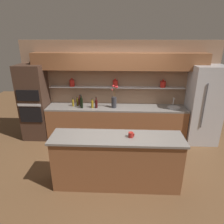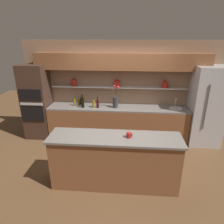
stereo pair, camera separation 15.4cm
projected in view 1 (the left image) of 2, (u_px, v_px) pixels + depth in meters
The scene contains 16 objects.
ground_plane at pixel (117, 164), 4.49m from camera, with size 12.00×12.00×0.00m, color brown.
back_wall_unit at pixel (119, 81), 5.36m from camera, with size 5.20×0.44×2.60m.
back_counter_unit at pixel (116, 123), 5.48m from camera, with size 3.70×0.62×0.92m.
island_counter at pixel (117, 161), 3.72m from camera, with size 2.39×0.61×1.02m.
refrigerator at pixel (204, 105), 5.15m from camera, with size 0.79×0.73×2.03m.
oven_tower at pixel (35, 103), 5.37m from camera, with size 0.67×0.64×2.02m.
flower_vase at pixel (114, 101), 5.21m from camera, with size 0.17×0.13×0.62m.
sink_fixture at pixel (174, 107), 5.25m from camera, with size 0.33×0.33×0.25m.
bottle_wine_0 at pixel (80, 101), 5.46m from camera, with size 0.08×0.08×0.28m.
bottle_wine_1 at pixel (81, 102), 5.32m from camera, with size 0.08×0.08×0.32m.
bottle_wine_2 at pixel (96, 104), 5.21m from camera, with size 0.07×0.07×0.30m.
bottle_wine_3 at pixel (82, 103), 5.20m from camera, with size 0.07×0.07×0.34m.
bottle_oil_4 at pixel (73, 103), 5.35m from camera, with size 0.05×0.05×0.23m.
bottle_oil_5 at pixel (92, 104), 5.23m from camera, with size 0.07×0.07×0.25m.
bottle_oil_6 at pixel (77, 102), 5.37m from camera, with size 0.05×0.05×0.26m.
coffee_mug at pixel (131, 135), 3.51m from camera, with size 0.11×0.09×0.09m.
Camera 1 is at (0.05, -3.77, 2.70)m, focal length 32.00 mm.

